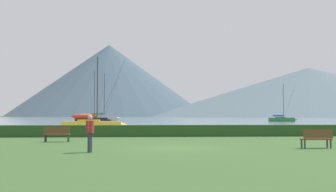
{
  "coord_description": "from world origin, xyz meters",
  "views": [
    {
      "loc": [
        -1.75,
        -20.41,
        1.66
      ],
      "look_at": [
        3.25,
        52.94,
        4.99
      ],
      "focal_mm": 44.11,
      "sensor_mm": 36.0,
      "label": 1
    }
  ],
  "objects_px": {
    "sailboat_slip_7": "(282,119)",
    "sailboat_slip_5": "(92,119)",
    "sailboat_slip_6": "(102,118)",
    "park_bench_near_path": "(57,133)",
    "sailboat_slip_8": "(93,125)",
    "park_bench_under_tree": "(317,138)",
    "person_seated_viewer": "(90,130)"
  },
  "relations": [
    {
      "from": "sailboat_slip_5",
      "to": "sailboat_slip_7",
      "type": "height_order",
      "value": "sailboat_slip_5"
    },
    {
      "from": "sailboat_slip_5",
      "to": "sailboat_slip_8",
      "type": "relative_size",
      "value": 1.4
    },
    {
      "from": "sailboat_slip_8",
      "to": "park_bench_under_tree",
      "type": "distance_m",
      "value": 27.96
    },
    {
      "from": "sailboat_slip_8",
      "to": "park_bench_under_tree",
      "type": "relative_size",
      "value": 5.05
    },
    {
      "from": "sailboat_slip_7",
      "to": "person_seated_viewer",
      "type": "distance_m",
      "value": 87.01
    },
    {
      "from": "sailboat_slip_5",
      "to": "person_seated_viewer",
      "type": "bearing_deg",
      "value": -86.12
    },
    {
      "from": "sailboat_slip_5",
      "to": "park_bench_near_path",
      "type": "relative_size",
      "value": 7.16
    },
    {
      "from": "sailboat_slip_6",
      "to": "sailboat_slip_7",
      "type": "height_order",
      "value": "sailboat_slip_6"
    },
    {
      "from": "sailboat_slip_6",
      "to": "sailboat_slip_8",
      "type": "xyz_separation_m",
      "value": [
        5.02,
        -65.48,
        -0.2
      ]
    },
    {
      "from": "sailboat_slip_6",
      "to": "park_bench_near_path",
      "type": "distance_m",
      "value": 84.28
    },
    {
      "from": "sailboat_slip_5",
      "to": "park_bench_near_path",
      "type": "xyz_separation_m",
      "value": [
        5.02,
        -62.26,
        -0.13
      ]
    },
    {
      "from": "sailboat_slip_5",
      "to": "sailboat_slip_7",
      "type": "relative_size",
      "value": 1.2
    },
    {
      "from": "sailboat_slip_5",
      "to": "sailboat_slip_6",
      "type": "xyz_separation_m",
      "value": [
        0.09,
        21.87,
        0.13
      ]
    },
    {
      "from": "sailboat_slip_5",
      "to": "sailboat_slip_7",
      "type": "distance_m",
      "value": 45.27
    },
    {
      "from": "park_bench_under_tree",
      "to": "sailboat_slip_5",
      "type": "bearing_deg",
      "value": 100.73
    },
    {
      "from": "park_bench_under_tree",
      "to": "person_seated_viewer",
      "type": "height_order",
      "value": "person_seated_viewer"
    },
    {
      "from": "sailboat_slip_5",
      "to": "sailboat_slip_8",
      "type": "distance_m",
      "value": 43.91
    },
    {
      "from": "park_bench_under_tree",
      "to": "park_bench_near_path",
      "type": "bearing_deg",
      "value": 152.54
    },
    {
      "from": "sailboat_slip_8",
      "to": "park_bench_under_tree",
      "type": "xyz_separation_m",
      "value": [
        13.64,
        -24.41,
        -0.05
      ]
    },
    {
      "from": "sailboat_slip_5",
      "to": "person_seated_viewer",
      "type": "distance_m",
      "value": 69.9
    },
    {
      "from": "sailboat_slip_7",
      "to": "sailboat_slip_5",
      "type": "bearing_deg",
      "value": -160.54
    },
    {
      "from": "sailboat_slip_7",
      "to": "park_bench_under_tree",
      "type": "distance_m",
      "value": 81.69
    },
    {
      "from": "sailboat_slip_6",
      "to": "park_bench_near_path",
      "type": "relative_size",
      "value": 8.18
    },
    {
      "from": "sailboat_slip_7",
      "to": "park_bench_near_path",
      "type": "height_order",
      "value": "sailboat_slip_7"
    },
    {
      "from": "sailboat_slip_6",
      "to": "person_seated_viewer",
      "type": "distance_m",
      "value": 91.66
    },
    {
      "from": "sailboat_slip_7",
      "to": "person_seated_viewer",
      "type": "bearing_deg",
      "value": -107.47
    },
    {
      "from": "person_seated_viewer",
      "to": "sailboat_slip_6",
      "type": "bearing_deg",
      "value": 108.31
    },
    {
      "from": "park_bench_under_tree",
      "to": "sailboat_slip_7",
      "type": "bearing_deg",
      "value": 67.14
    },
    {
      "from": "sailboat_slip_6",
      "to": "sailboat_slip_5",
      "type": "bearing_deg",
      "value": -95.83
    },
    {
      "from": "sailboat_slip_8",
      "to": "park_bench_near_path",
      "type": "xyz_separation_m",
      "value": [
        -0.09,
        -18.65,
        -0.05
      ]
    },
    {
      "from": "sailboat_slip_8",
      "to": "person_seated_viewer",
      "type": "height_order",
      "value": "sailboat_slip_8"
    },
    {
      "from": "sailboat_slip_5",
      "to": "sailboat_slip_6",
      "type": "bearing_deg",
      "value": 87.18
    }
  ]
}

